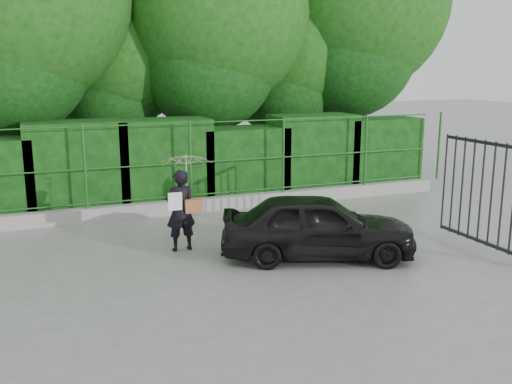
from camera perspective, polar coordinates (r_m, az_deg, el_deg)
name	(u,v)px	position (r m, az deg, el deg)	size (l,w,h in m)	color
ground	(244,281)	(8.99, -1.25, -8.90)	(80.00, 80.00, 0.00)	gray
kerb	(174,207)	(13.07, -8.16, -1.53)	(14.00, 0.25, 0.30)	#9E9E99
fence	(183,161)	(12.91, -7.34, 3.09)	(14.13, 0.06, 1.80)	#1C561C
hedge	(162,164)	(13.85, -9.38, 2.75)	(14.20, 1.20, 2.09)	black
trees	(182,16)	(16.17, -7.39, 17.09)	(17.10, 6.15, 8.08)	black
woman	(185,187)	(10.30, -7.11, 0.51)	(0.90, 0.92, 1.76)	black
car	(318,226)	(9.95, 6.19, -3.40)	(1.34, 3.34, 1.14)	black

